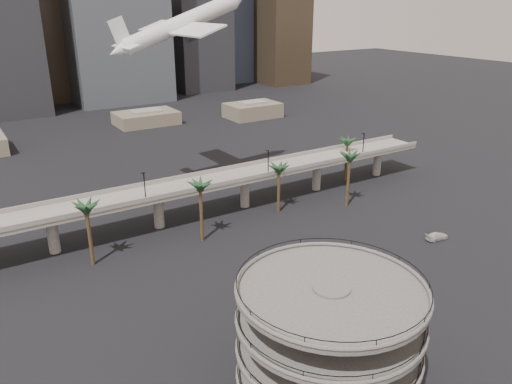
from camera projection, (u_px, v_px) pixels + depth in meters
ground at (376, 346)px, 72.10m from camera, size 700.00×700.00×0.00m
parking_ramp at (329, 334)px, 58.92m from camera, size 22.20×22.20×17.35m
overpass at (203, 186)px, 112.83m from camera, size 130.00×9.30×14.70m
palm_trees at (265, 170)px, 111.03m from camera, size 76.40×18.40×14.00m
low_buildings at (115, 126)px, 186.72m from camera, size 135.00×27.50×6.80m
airborne_jet at (181, 25)px, 115.89m from camera, size 36.70×32.76×15.52m
car_a at (302, 276)px, 88.77m from camera, size 4.96×2.40×1.63m
car_b at (355, 266)px, 92.25m from camera, size 4.65×2.46×1.46m
car_c at (437, 236)px, 103.98m from camera, size 5.34×2.66×1.49m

